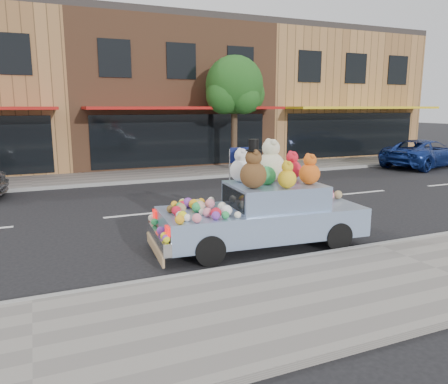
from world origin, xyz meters
TOP-DOWN VIEW (x-y plane):
  - ground at (0.00, 0.00)m, footprint 120.00×120.00m
  - near_sidewalk at (0.00, -6.50)m, footprint 60.00×3.00m
  - far_sidewalk at (0.00, 6.50)m, footprint 60.00×3.00m
  - near_kerb at (0.00, -5.00)m, footprint 60.00×0.12m
  - far_kerb at (0.00, 5.00)m, footprint 60.00×0.12m
  - storefront_mid at (0.00, 11.97)m, footprint 10.00×9.80m
  - storefront_right at (10.00, 11.97)m, footprint 10.00×9.80m
  - street_tree at (2.03, 6.55)m, footprint 3.00×2.70m
  - car_blue at (11.17, 3.99)m, footprint 5.34×3.46m
  - art_car at (-2.08, -3.80)m, footprint 4.61×2.10m

SIDE VIEW (x-z plane):
  - ground at x=0.00m, z-range 0.00..0.00m
  - near_sidewalk at x=0.00m, z-range 0.00..0.12m
  - far_sidewalk at x=0.00m, z-range 0.00..0.12m
  - near_kerb at x=0.00m, z-range 0.00..0.13m
  - far_kerb at x=0.00m, z-range 0.00..0.13m
  - car_blue at x=11.17m, z-range 0.00..1.37m
  - art_car at x=-2.08m, z-range -0.35..1.99m
  - storefront_mid at x=0.00m, z-range -0.01..7.29m
  - storefront_right at x=10.00m, z-range -0.01..7.29m
  - street_tree at x=2.03m, z-range 1.08..6.30m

